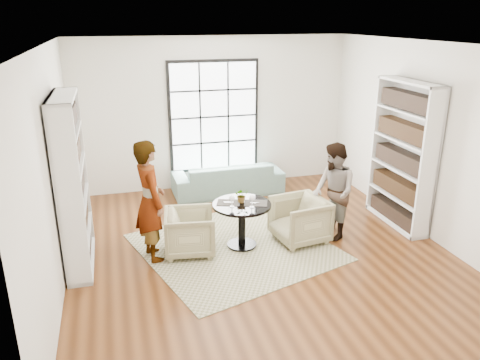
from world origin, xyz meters
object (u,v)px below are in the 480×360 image
object	(u,v)px
armchair_right	(299,220)
pedestal_table	(242,215)
sofa	(228,178)
wine_glass_left	(232,199)
person_left	(150,201)
person_right	(334,192)
flower_centerpiece	(242,195)
wine_glass_right	(252,199)
armchair_left	(190,232)

from	to	relation	value
armchair_right	pedestal_table	bearing A→B (deg)	-101.87
sofa	wine_glass_left	bearing A→B (deg)	76.68
sofa	wine_glass_left	size ratio (longest dim) A/B	12.02
person_left	person_right	world-z (taller)	person_left
pedestal_table	person_right	xyz separation A→B (m)	(1.47, -0.06, 0.25)
person_right	flower_centerpiece	xyz separation A→B (m)	(-1.45, 0.12, 0.05)
armchair_right	wine_glass_right	distance (m)	0.95
person_left	wine_glass_right	distance (m)	1.46
wine_glass_left	sofa	bearing A→B (deg)	77.49
wine_glass_right	flower_centerpiece	size ratio (longest dim) A/B	0.84
sofa	person_left	size ratio (longest dim) A/B	1.21
armchair_right	person_right	size ratio (longest dim) A/B	0.51
pedestal_table	sofa	distance (m)	2.33
pedestal_table	wine_glass_left	distance (m)	0.37
armchair_left	armchair_right	world-z (taller)	armchair_right
sofa	armchair_left	distance (m)	2.55
armchair_left	flower_centerpiece	bearing A→B (deg)	-78.49
pedestal_table	armchair_right	bearing A→B (deg)	-3.64
sofa	wine_glass_right	distance (m)	2.53
sofa	armchair_left	xyz separation A→B (m)	(-1.14, -2.28, 0.02)
sofa	pedestal_table	bearing A→B (deg)	80.44
pedestal_table	person_right	world-z (taller)	person_right
flower_centerpiece	sofa	bearing A→B (deg)	81.38
armchair_left	wine_glass_left	world-z (taller)	wine_glass_left
armchair_right	flower_centerpiece	xyz separation A→B (m)	(-0.90, 0.12, 0.46)
sofa	flower_centerpiece	world-z (taller)	flower_centerpiece
wine_glass_left	person_left	bearing A→B (deg)	175.57
pedestal_table	person_right	distance (m)	1.49
pedestal_table	wine_glass_right	world-z (taller)	wine_glass_right
armchair_right	wine_glass_left	distance (m)	1.19
armchair_right	person_right	bearing A→B (deg)	81.77
armchair_right	sofa	bearing A→B (deg)	-174.76
pedestal_table	armchair_right	xyz separation A→B (m)	(0.92, -0.06, -0.16)
sofa	flower_centerpiece	size ratio (longest dim) A/B	9.55
person_left	wine_glass_left	world-z (taller)	person_left
pedestal_table	person_right	size ratio (longest dim) A/B	0.57
sofa	armchair_right	xyz separation A→B (m)	(0.56, -2.35, 0.04)
pedestal_table	wine_glass_left	size ratio (longest dim) A/B	4.93
sofa	person_left	bearing A→B (deg)	52.58
sofa	person_left	xyz separation A→B (m)	(-1.69, -2.28, 0.57)
armchair_left	flower_centerpiece	distance (m)	0.94
armchair_left	wine_glass_right	world-z (taller)	wine_glass_right
person_left	wine_glass_left	bearing A→B (deg)	-106.48
wine_glass_left	armchair_left	bearing A→B (deg)	171.67
flower_centerpiece	person_right	bearing A→B (deg)	-4.66
armchair_right	person_left	world-z (taller)	person_left
armchair_right	wine_glass_left	world-z (taller)	wine_glass_left
wine_glass_left	flower_centerpiece	bearing A→B (deg)	36.32
wine_glass_left	armchair_right	bearing A→B (deg)	1.02
wine_glass_right	flower_centerpiece	bearing A→B (deg)	111.27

